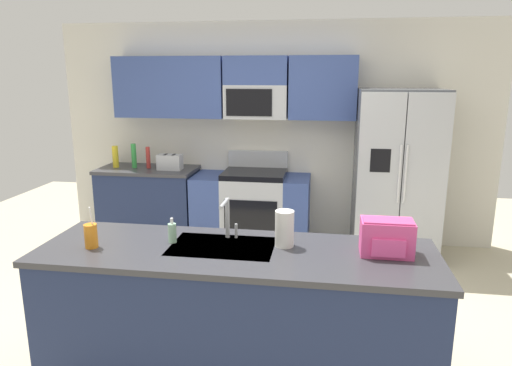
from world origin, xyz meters
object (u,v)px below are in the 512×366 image
(range_oven, at_px, (251,209))
(bottle_yellow, at_px, (115,157))
(paper_towel_roll, at_px, (284,229))
(soap_dispenser, at_px, (172,233))
(sink_faucet, at_px, (227,215))
(backpack, at_px, (387,237))
(toaster, at_px, (170,162))
(pepper_mill, at_px, (148,158))
(drink_cup_orange, at_px, (91,236))
(refrigerator, at_px, (397,175))
(bottle_green, at_px, (134,156))

(range_oven, height_order, bottle_yellow, bottle_yellow)
(paper_towel_roll, bearing_deg, soap_dispenser, -176.49)
(bottle_yellow, xyz_separation_m, sink_faucet, (1.86, -2.23, 0.04))
(backpack, bearing_deg, soap_dispenser, 179.92)
(backpack, bearing_deg, bottle_yellow, 141.00)
(toaster, distance_m, bottle_yellow, 0.70)
(toaster, xyz_separation_m, pepper_mill, (-0.29, 0.05, 0.04))
(pepper_mill, relative_size, drink_cup_orange, 0.92)
(refrigerator, bearing_deg, backpack, -99.43)
(pepper_mill, bearing_deg, toaster, -9.87)
(soap_dispenser, bearing_deg, range_oven, 86.38)
(bottle_green, bearing_deg, pepper_mill, 1.76)
(range_oven, bearing_deg, bottle_green, -179.68)
(refrigerator, height_order, soap_dispenser, refrigerator)
(refrigerator, relative_size, pepper_mill, 7.24)
(range_oven, bearing_deg, paper_towel_roll, -75.52)
(bottle_yellow, distance_m, drink_cup_orange, 2.72)
(bottle_green, relative_size, bottle_yellow, 1.11)
(drink_cup_orange, distance_m, backpack, 1.89)
(bottle_yellow, bearing_deg, drink_cup_orange, -67.95)
(refrigerator, bearing_deg, sink_faucet, -123.19)
(pepper_mill, bearing_deg, range_oven, 0.11)
(bottle_yellow, xyz_separation_m, soap_dispenser, (1.51, -2.35, -0.06))
(refrigerator, distance_m, drink_cup_orange, 3.35)
(range_oven, xyz_separation_m, refrigerator, (1.62, -0.07, 0.48))
(pepper_mill, xyz_separation_m, drink_cup_orange, (0.61, -2.54, -0.05))
(toaster, distance_m, bottle_green, 0.47)
(sink_faucet, xyz_separation_m, soap_dispenser, (-0.35, -0.12, -0.10))
(drink_cup_orange, bearing_deg, soap_dispenser, 19.34)
(toaster, height_order, bottle_yellow, bottle_yellow)
(refrigerator, height_order, backpack, refrigerator)
(refrigerator, bearing_deg, toaster, 179.57)
(pepper_mill, relative_size, backpack, 0.80)
(bottle_green, height_order, soap_dispenser, bottle_green)
(refrigerator, relative_size, sink_faucet, 6.56)
(refrigerator, distance_m, soap_dispenser, 2.90)
(backpack, bearing_deg, refrigerator, 80.57)
(bottle_yellow, xyz_separation_m, backpack, (2.90, -2.35, -0.01))
(pepper_mill, distance_m, paper_towel_roll, 2.97)
(range_oven, height_order, sink_faucet, sink_faucet)
(paper_towel_roll, distance_m, backpack, 0.64)
(paper_towel_roll, bearing_deg, bottle_green, 131.25)
(range_oven, xyz_separation_m, bottle_yellow, (-1.66, -0.02, 0.59))
(pepper_mill, height_order, backpack, pepper_mill)
(bottle_green, height_order, drink_cup_orange, bottle_green)
(range_oven, distance_m, bottle_yellow, 1.76)
(bottle_green, bearing_deg, refrigerator, -1.20)
(bottle_yellow, distance_m, soap_dispenser, 2.79)
(sink_faucet, height_order, drink_cup_orange, sink_faucet)
(range_oven, distance_m, bottle_green, 1.55)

